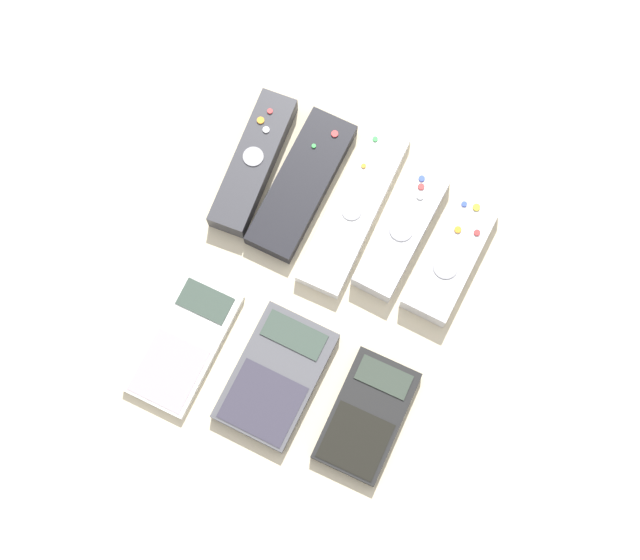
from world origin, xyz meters
TOP-DOWN VIEW (x-y plane):
  - ground_plane at (0.00, 0.00)m, footprint 3.00×3.00m
  - remote_0 at (-0.13, 0.13)m, footprint 0.06×0.18m
  - remote_1 at (-0.07, 0.13)m, footprint 0.06×0.19m
  - remote_2 at (-0.00, 0.13)m, footprint 0.06×0.22m
  - remote_3 at (0.06, 0.12)m, footprint 0.06×0.17m
  - remote_4 at (0.13, 0.12)m, footprint 0.06×0.16m
  - calculator_0 at (-0.11, -0.10)m, footprint 0.08×0.16m
  - calculator_1 at (-0.00, -0.09)m, footprint 0.09×0.15m
  - calculator_2 at (0.11, -0.09)m, footprint 0.08×0.14m

SIDE VIEW (x-z plane):
  - ground_plane at x=0.00m, z-range 0.00..0.00m
  - calculator_0 at x=-0.11m, z-range 0.00..0.01m
  - calculator_2 at x=0.11m, z-range 0.00..0.02m
  - calculator_1 at x=0.00m, z-range 0.00..0.02m
  - remote_2 at x=0.00m, z-range 0.00..0.02m
  - remote_1 at x=-0.07m, z-range 0.00..0.02m
  - remote_3 at x=0.06m, z-range 0.00..0.03m
  - remote_4 at x=0.13m, z-range 0.00..0.03m
  - remote_0 at x=-0.13m, z-range 0.00..0.03m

